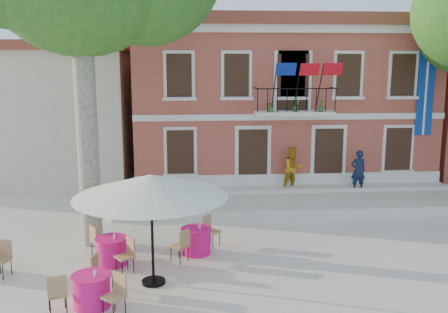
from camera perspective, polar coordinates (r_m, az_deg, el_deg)
ground at (r=15.43m, az=4.76°, el=-10.27°), size 90.00×90.00×0.00m
main_building at (r=24.65m, az=5.84°, el=6.64°), size 13.50×9.59×7.50m
neighbor_west at (r=26.31m, az=-20.21°, el=5.06°), size 9.40×9.40×6.40m
terrace at (r=19.86m, az=8.49°, el=-5.07°), size 14.00×3.40×0.30m
patio_umbrella at (r=12.34m, az=-8.36°, el=-3.35°), size 3.81×3.81×2.83m
pedestrian_navy at (r=21.09m, az=15.08°, el=-1.58°), size 0.65×0.45×1.71m
pedestrian_orange at (r=20.67m, az=7.89°, el=-1.41°), size 1.06×0.94×1.82m
cafe_table_0 at (r=12.16m, az=-14.90°, el=-14.41°), size 1.84×1.77×0.95m
cafe_table_1 at (r=14.34m, az=-12.72°, el=-10.37°), size 1.44×1.82×0.95m
cafe_table_3 at (r=14.78m, az=-3.19°, el=-9.47°), size 1.56×1.74×0.95m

